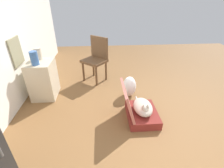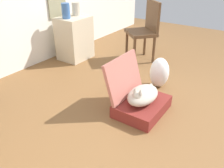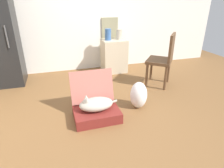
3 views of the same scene
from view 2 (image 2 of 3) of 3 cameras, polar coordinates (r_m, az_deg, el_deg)
The scene contains 9 objects.
ground_plane at distance 2.68m, azimuth 12.29°, elevation -6.10°, with size 7.68×7.68×0.00m, color brown.
suitcase_base at distance 2.57m, azimuth 7.36°, elevation -5.45°, with size 0.59×0.45×0.14m, color maroon.
suitcase_lid at distance 2.53m, azimuth 2.91°, elevation 1.73°, with size 0.59×0.45×0.04m, color #B26356.
cat at distance 2.49m, azimuth 7.48°, elevation -2.68°, with size 0.52×0.28×0.21m.
plastic_bag_white at distance 3.06m, azimuth 11.55°, elevation 2.78°, with size 0.24×0.25×0.40m, color white.
side_table at distance 3.93m, azimuth -9.17°, elevation 11.00°, with size 0.50×0.42×0.68m, color beige.
vase_tall at distance 3.74m, azimuth -11.26°, elevation 17.19°, with size 0.12×0.12×0.23m, color #38609E.
vase_short at distance 3.93m, azimuth -8.84°, elevation 17.74°, with size 0.12×0.12×0.20m, color #B7AD99.
chair at distance 3.82m, azimuth 8.12°, elevation 13.29°, with size 0.61×0.62×0.94m.
Camera 2 is at (-2.10, -0.76, 1.49)m, focal length 37.27 mm.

